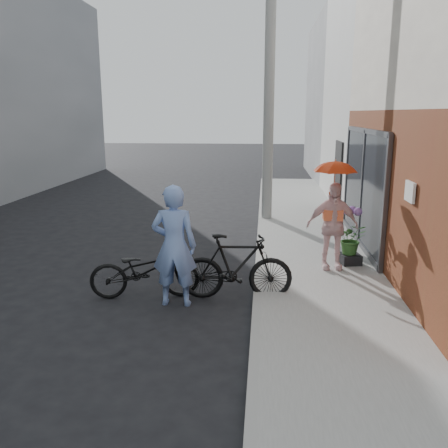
# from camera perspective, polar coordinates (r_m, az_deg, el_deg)

# --- Properties ---
(ground) EXTENTS (80.00, 80.00, 0.00)m
(ground) POSITION_cam_1_polar(r_m,az_deg,el_deg) (7.56, -3.30, -9.74)
(ground) COLOR black
(ground) RESTS_ON ground
(sidewalk) EXTENTS (2.20, 24.00, 0.12)m
(sidewalk) POSITION_cam_1_polar(r_m,az_deg,el_deg) (9.41, 11.28, -4.91)
(sidewalk) COLOR gray
(sidewalk) RESTS_ON ground
(curb) EXTENTS (0.12, 24.00, 0.12)m
(curb) POSITION_cam_1_polar(r_m,az_deg,el_deg) (9.35, 4.18, -4.81)
(curb) COLOR #9E9E99
(curb) RESTS_ON ground
(east_building_far) EXTENTS (8.00, 8.00, 7.00)m
(east_building_far) POSITION_cam_1_polar(r_m,az_deg,el_deg) (23.72, 20.61, 13.75)
(east_building_far) COLOR gray
(east_building_far) RESTS_ON ground
(utility_pole) EXTENTS (0.28, 0.28, 7.00)m
(utility_pole) POSITION_cam_1_polar(r_m,az_deg,el_deg) (12.90, 5.44, 15.62)
(utility_pole) COLOR #9E9E99
(utility_pole) RESTS_ON ground
(officer) EXTENTS (0.70, 0.47, 1.91)m
(officer) POSITION_cam_1_polar(r_m,az_deg,el_deg) (7.33, -6.01, -2.64)
(officer) COLOR #7C9BDC
(officer) RESTS_ON ground
(bike_left) EXTENTS (1.85, 0.92, 0.93)m
(bike_left) POSITION_cam_1_polar(r_m,az_deg,el_deg) (7.82, -9.53, -5.51)
(bike_left) COLOR black
(bike_left) RESTS_ON ground
(bike_right) EXTENTS (1.83, 0.63, 1.08)m
(bike_right) POSITION_cam_1_polar(r_m,az_deg,el_deg) (7.63, 1.49, -5.18)
(bike_right) COLOR black
(bike_right) RESTS_ON ground
(kimono_woman) EXTENTS (0.98, 0.48, 1.62)m
(kimono_woman) POSITION_cam_1_polar(r_m,az_deg,el_deg) (8.90, 12.89, -0.24)
(kimono_woman) COLOR beige
(kimono_woman) RESTS_ON sidewalk
(parasol) EXTENTS (0.75, 0.75, 0.66)m
(parasol) POSITION_cam_1_polar(r_m,az_deg,el_deg) (8.71, 13.27, 7.05)
(parasol) COLOR #E14A1A
(parasol) RESTS_ON kimono_woman
(planter) EXTENTS (0.42, 0.42, 0.19)m
(planter) POSITION_cam_1_polar(r_m,az_deg,el_deg) (9.44, 14.92, -4.07)
(planter) COLOR black
(planter) RESTS_ON sidewalk
(potted_plant) EXTENTS (0.54, 0.47, 0.60)m
(potted_plant) POSITION_cam_1_polar(r_m,az_deg,el_deg) (9.33, 15.07, -1.75)
(potted_plant) COLOR #2E5E25
(potted_plant) RESTS_ON planter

